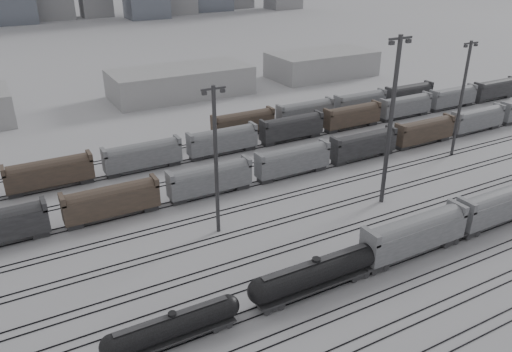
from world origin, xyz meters
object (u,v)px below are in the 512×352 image
tank_car_a (173,326)px  light_mast_c (391,119)px  hopper_car_b (500,204)px  tank_car_b (316,273)px  hopper_car_a (414,233)px

tank_car_a → light_mast_c: bearing=18.8°
tank_car_a → hopper_car_b: bearing=-0.0°
tank_car_b → hopper_car_a: bearing=-0.0°
tank_car_b → light_mast_c: (24.03, 14.56, 12.06)m
light_mast_c → hopper_car_a: bearing=-117.3°
tank_car_a → hopper_car_a: (35.25, -0.00, 1.47)m
tank_car_a → hopper_car_b: 53.22m
hopper_car_a → hopper_car_b: hopper_car_a is taller
tank_car_b → hopper_car_b: hopper_car_b is taller
tank_car_b → hopper_car_b: (34.48, -0.00, 0.96)m
tank_car_a → tank_car_b: 18.72m
tank_car_b → hopper_car_a: (16.53, -0.00, 1.03)m
tank_car_b → light_mast_c: bearing=31.2°
tank_car_a → hopper_car_b: hopper_car_b is taller
tank_car_b → light_mast_c: light_mast_c is taller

